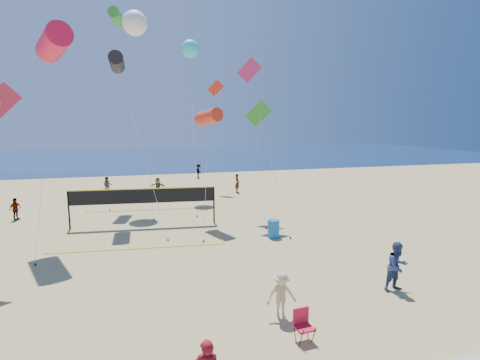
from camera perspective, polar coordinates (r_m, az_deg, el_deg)
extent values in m
plane|color=tan|center=(11.51, -3.13, -24.21)|extent=(120.00, 120.00, 0.00)
cube|color=#10264F|center=(71.75, -13.95, 3.43)|extent=(140.00, 50.00, 0.03)
imported|color=navy|center=(15.51, 22.85, -12.04)|extent=(0.99, 0.81, 1.88)
imported|color=beige|center=(12.64, 6.32, -17.04)|extent=(1.04, 0.64, 1.55)
imported|color=gray|center=(28.38, -31.05, -3.81)|extent=(0.76, 0.91, 1.45)
imported|color=gray|center=(33.74, -12.41, -0.93)|extent=(1.43, 0.92, 1.48)
imported|color=gray|center=(33.80, -0.41, -0.52)|extent=(0.42, 0.63, 1.70)
imported|color=gray|center=(35.19, -19.55, -0.79)|extent=(0.78, 0.62, 1.54)
imported|color=gray|center=(43.12, -6.31, 1.35)|extent=(0.79, 1.12, 1.58)
cube|color=red|center=(11.71, 9.77, -21.35)|extent=(0.55, 0.51, 0.06)
cube|color=red|center=(11.72, 9.26, -19.75)|extent=(0.51, 0.10, 0.51)
cylinder|color=black|center=(11.57, 9.32, -22.78)|extent=(0.05, 0.26, 0.66)
cylinder|color=black|center=(11.85, 8.34, -21.96)|extent=(0.05, 0.26, 0.66)
cylinder|color=black|center=(11.76, 11.15, -22.28)|extent=(0.05, 0.26, 0.66)
cylinder|color=black|center=(12.03, 10.15, -21.50)|extent=(0.05, 0.26, 0.66)
cylinder|color=#1A69AD|center=(20.85, 5.12, -7.39)|extent=(0.80, 0.80, 0.98)
cylinder|color=black|center=(24.29, -24.63, -4.26)|extent=(0.10, 0.10, 2.29)
cylinder|color=black|center=(23.60, -3.99, -3.84)|extent=(0.10, 0.10, 2.29)
cube|color=black|center=(23.41, -14.53, -2.41)|extent=(8.54, 0.86, 0.86)
cube|color=yellow|center=(23.33, -14.57, -1.31)|extent=(8.55, 0.87, 0.06)
cube|color=yellow|center=(19.74, -15.28, -10.07)|extent=(8.75, 0.91, 0.02)
cube|color=yellow|center=(27.98, -13.71, -4.46)|extent=(8.75, 0.91, 0.02)
cylinder|color=red|center=(22.38, -26.51, 18.22)|extent=(2.32, 3.31, 1.67)
cylinder|color=silver|center=(20.14, -27.55, 4.63)|extent=(0.72, 4.02, 10.25)
cylinder|color=black|center=(19.26, -28.73, -11.21)|extent=(0.08, 0.08, 0.10)
cylinder|color=black|center=(25.68, -18.28, 16.69)|extent=(0.93, 2.15, 1.17)
cylinder|color=silver|center=(22.53, -14.94, 5.29)|extent=(2.41, 5.80, 9.97)
cylinder|color=black|center=(20.62, -10.91, -8.99)|extent=(0.08, 0.08, 0.10)
cylinder|color=red|center=(23.34, -4.81, 9.56)|extent=(1.56, 2.23, 1.12)
cylinder|color=silver|center=(21.46, -5.16, 0.84)|extent=(1.14, 4.03, 6.58)
cylinder|color=black|center=(20.16, -5.57, -9.27)|extent=(0.08, 0.08, 0.10)
cube|color=#BB233F|center=(18.09, -32.58, 10.18)|extent=(1.51, 0.21, 1.49)
cube|color=green|center=(23.24, 2.82, 10.10)|extent=(1.66, 0.34, 1.66)
cylinder|color=silver|center=(21.71, 5.14, 1.21)|extent=(0.64, 3.87, 6.79)
cylinder|color=black|center=(20.81, 7.72, -8.74)|extent=(0.08, 0.08, 0.10)
cube|color=#C32966|center=(26.46, 1.45, 16.41)|extent=(1.53, 0.84, 1.71)
cylinder|color=silver|center=(23.96, 2.65, 5.51)|extent=(0.37, 4.72, 9.77)
cylinder|color=black|center=(22.51, 4.03, -7.33)|extent=(0.08, 0.08, 0.10)
sphere|color=white|center=(30.82, -15.75, 22.02)|extent=(2.20, 2.20, 1.82)
cylinder|color=silver|center=(27.09, -14.46, 9.54)|extent=(0.66, 5.77, 13.48)
cylinder|color=black|center=(25.00, -12.97, -5.91)|extent=(0.08, 0.08, 0.10)
sphere|color=#2FE0E1|center=(33.65, -7.61, 19.20)|extent=(1.74, 1.74, 1.52)
cylinder|color=silver|center=(28.88, -7.15, 8.60)|extent=(0.98, 8.35, 12.40)
cylinder|color=black|center=(25.46, -6.56, -5.48)|extent=(0.08, 0.08, 0.10)
cylinder|color=green|center=(32.52, -18.27, 22.47)|extent=(1.28, 2.26, 1.16)
cylinder|color=silver|center=(29.73, -18.73, 9.94)|extent=(1.01, 3.69, 14.18)
cylinder|color=black|center=(28.59, -19.22, -4.34)|extent=(0.08, 0.08, 0.10)
cube|color=red|center=(35.72, -3.71, 13.83)|extent=(1.48, 0.56, 1.55)
cylinder|color=silver|center=(33.69, -4.09, 6.12)|extent=(1.33, 3.65, 9.42)
cylinder|color=black|center=(32.35, -4.50, -2.40)|extent=(0.08, 0.08, 0.10)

